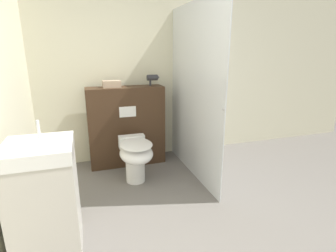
# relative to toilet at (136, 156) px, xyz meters

# --- Properties ---
(wall_back) EXTENTS (8.00, 0.06, 2.50)m
(wall_back) POSITION_rel_toilet_xyz_m (0.19, 0.88, 0.90)
(wall_back) COLOR beige
(wall_back) RESTS_ON ground_plane
(partition_panel) EXTENTS (1.04, 0.32, 1.10)m
(partition_panel) POSITION_rel_toilet_xyz_m (0.00, 0.63, 0.20)
(partition_panel) COLOR #3D2819
(partition_panel) RESTS_ON ground_plane
(shower_glass) EXTENTS (0.04, 1.58, 2.13)m
(shower_glass) POSITION_rel_toilet_xyz_m (0.76, 0.06, 0.71)
(shower_glass) COLOR silver
(shower_glass) RESTS_ON ground_plane
(toilet) EXTENTS (0.39, 0.61, 0.53)m
(toilet) POSITION_rel_toilet_xyz_m (0.00, 0.00, 0.00)
(toilet) COLOR white
(toilet) RESTS_ON ground_plane
(sink_vanity) EXTENTS (0.49, 0.51, 1.06)m
(sink_vanity) POSITION_rel_toilet_xyz_m (-0.88, -0.92, 0.11)
(sink_vanity) COLOR beige
(sink_vanity) RESTS_ON ground_plane
(hair_drier) EXTENTS (0.18, 0.08, 0.15)m
(hair_drier) POSITION_rel_toilet_xyz_m (0.40, 0.65, 0.86)
(hair_drier) COLOR #2D2D33
(hair_drier) RESTS_ON partition_panel
(folded_towel) EXTENTS (0.23, 0.14, 0.09)m
(folded_towel) POSITION_rel_toilet_xyz_m (-0.17, 0.62, 0.79)
(folded_towel) COLOR tan
(folded_towel) RESTS_ON partition_panel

